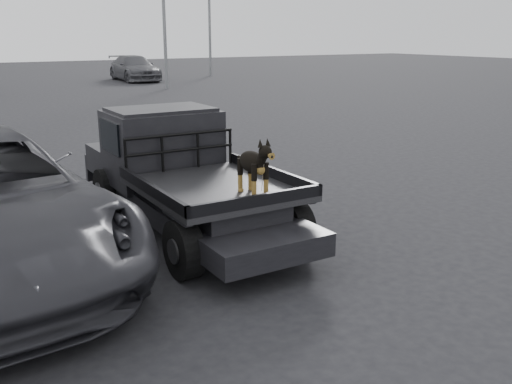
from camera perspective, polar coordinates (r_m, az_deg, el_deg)
ground at (r=7.94m, az=3.71°, el=-6.45°), size 120.00×120.00×0.00m
flatbed_ute at (r=8.95m, az=-6.88°, el=-0.84°), size 2.00×5.40×0.92m
ute_cab at (r=9.60m, az=-9.41°, el=5.71°), size 1.72×1.30×0.88m
headache_rack at (r=8.95m, az=-7.56°, el=3.99°), size 1.80×0.08×0.55m
dog at (r=7.47m, az=-0.31°, el=2.56°), size 0.32×0.60×0.74m
distant_car_b at (r=38.36m, az=-12.05°, el=12.01°), size 2.40×5.50×1.57m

